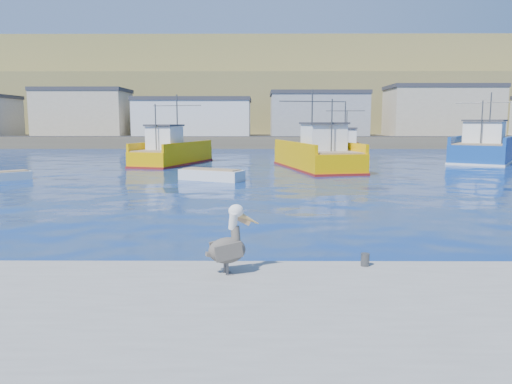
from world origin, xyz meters
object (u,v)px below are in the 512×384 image
(trawler_blue, at_px, (486,149))
(pelican, at_px, (229,244))
(trawler_yellow_a, at_px, (172,153))
(skiff_left, at_px, (2,177))
(skiff_mid, at_px, (212,176))
(boat_orange, at_px, (345,149))
(trawler_yellow_b, at_px, (317,156))

(trawler_blue, bearing_deg, pelican, -120.74)
(trawler_yellow_a, height_order, trawler_blue, trawler_blue)
(trawler_yellow_a, xyz_separation_m, skiff_left, (-8.95, -12.89, -0.76))
(skiff_left, xyz_separation_m, skiff_mid, (13.81, 0.18, 0.06))
(trawler_yellow_a, bearing_deg, skiff_mid, -69.11)
(boat_orange, bearing_deg, trawler_yellow_b, -110.35)
(trawler_yellow_a, relative_size, pelican, 7.21)
(pelican, bearing_deg, trawler_blue, 59.26)
(trawler_blue, distance_m, pelican, 45.13)
(boat_orange, relative_size, skiff_left, 2.38)
(trawler_yellow_b, height_order, skiff_left, trawler_yellow_b)
(skiff_left, height_order, pelican, pelican)
(trawler_yellow_a, bearing_deg, trawler_yellow_b, -19.95)
(boat_orange, xyz_separation_m, skiff_mid, (-12.14, -19.50, -0.71))
(skiff_left, xyz_separation_m, pelican, (16.29, -21.90, 0.92))
(trawler_blue, height_order, skiff_mid, trawler_blue)
(trawler_blue, xyz_separation_m, boat_orange, (-13.42, 2.79, -0.18))
(skiff_mid, distance_m, pelican, 22.23)
(trawler_blue, distance_m, boat_orange, 13.71)
(trawler_blue, relative_size, boat_orange, 1.80)
(trawler_yellow_a, distance_m, boat_orange, 18.29)
(boat_orange, bearing_deg, skiff_mid, -121.90)
(skiff_left, bearing_deg, trawler_yellow_a, 55.21)
(boat_orange, xyz_separation_m, skiff_left, (-25.94, -19.68, -0.76))
(trawler_yellow_a, relative_size, skiff_left, 3.31)
(skiff_mid, bearing_deg, trawler_yellow_b, 45.64)
(pelican, bearing_deg, trawler_yellow_a, 101.91)
(boat_orange, height_order, pelican, boat_orange)
(pelican, bearing_deg, boat_orange, 76.94)
(skiff_left, bearing_deg, skiff_mid, 0.75)
(boat_orange, bearing_deg, trawler_yellow_a, -158.21)
(pelican, bearing_deg, skiff_mid, 96.43)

